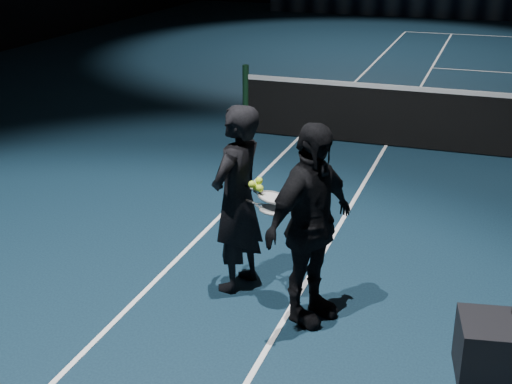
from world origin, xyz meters
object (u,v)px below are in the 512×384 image
player_b (310,225)px  racket_upper (273,198)px  racket_lower (274,210)px  tennis_balls (258,185)px  player_a (237,199)px

player_b → racket_upper: (-0.40, 0.22, 0.11)m
racket_lower → tennis_balls: tennis_balls is taller
player_b → racket_upper: 0.47m
player_b → racket_upper: size_ratio=2.59×
racket_lower → racket_upper: racket_upper is taller
racket_lower → racket_upper: size_ratio=1.00×
player_a → racket_upper: bearing=85.2°
racket_lower → player_b: bearing=0.0°
player_b → racket_lower: (-0.37, 0.16, 0.02)m
player_b → player_a: bearing=90.8°
tennis_balls → racket_lower: bearing=-25.3°
player_b → racket_upper: player_b is taller
player_b → racket_lower: bearing=90.8°
player_b → tennis_balls: bearing=90.4°
player_a → racket_upper: 0.42m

